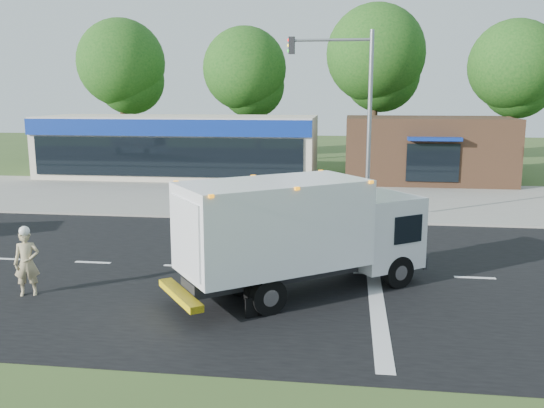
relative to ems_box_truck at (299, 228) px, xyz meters
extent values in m
plane|color=#385123|center=(-0.90, 2.01, -1.84)|extent=(120.00, 120.00, 0.00)
cube|color=black|center=(-0.90, 2.01, -1.84)|extent=(60.00, 14.00, 0.02)
cube|color=gray|center=(-0.90, 10.21, -1.78)|extent=(60.00, 2.40, 0.12)
cube|color=gray|center=(-0.90, 16.01, -1.83)|extent=(60.00, 9.00, 0.02)
cube|color=silver|center=(-9.90, 2.01, -1.83)|extent=(1.20, 0.15, 0.01)
cube|color=silver|center=(-6.90, 2.01, -1.83)|extent=(1.20, 0.15, 0.01)
cube|color=silver|center=(-3.90, 2.01, -1.83)|extent=(1.20, 0.15, 0.01)
cube|color=silver|center=(-0.90, 2.01, -1.83)|extent=(1.20, 0.15, 0.01)
cube|color=silver|center=(2.10, 2.01, -1.83)|extent=(1.20, 0.15, 0.01)
cube|color=silver|center=(5.10, 2.01, -1.83)|extent=(1.20, 0.15, 0.01)
cube|color=silver|center=(2.10, -0.99, -1.83)|extent=(0.40, 7.00, 0.01)
cube|color=black|center=(-0.64, -0.46, -1.16)|extent=(4.50, 3.65, 0.34)
cube|color=silver|center=(2.15, 1.57, -0.34)|extent=(2.80, 2.83, 2.04)
cube|color=black|center=(2.90, 2.11, -0.14)|extent=(1.21, 1.58, 0.87)
cube|color=white|center=(-0.64, -0.46, 0.20)|extent=(5.30, 4.75, 2.28)
cube|color=silver|center=(-2.62, -1.91, 0.15)|extent=(1.19, 1.61, 1.85)
cube|color=yellow|center=(-2.76, -2.01, -1.31)|extent=(1.65, 2.09, 0.17)
cube|color=orange|center=(-0.64, -0.46, 1.32)|extent=(5.17, 4.66, 0.08)
cylinder|color=black|center=(1.65, 2.34, -1.38)|extent=(0.93, 0.79, 0.93)
cylinder|color=black|center=(2.73, 0.85, -1.38)|extent=(0.93, 0.79, 0.93)
cylinder|color=black|center=(-1.76, -0.08, -1.38)|extent=(0.93, 0.79, 0.93)
cylinder|color=black|center=(-0.62, -1.65, -1.38)|extent=(0.93, 0.79, 0.93)
imported|color=tan|center=(-7.28, -1.14, -0.93)|extent=(0.78, 0.64, 1.83)
sphere|color=white|center=(-7.28, -1.14, -0.04)|extent=(0.28, 0.28, 0.28)
cube|color=beige|center=(-9.90, 22.01, 0.16)|extent=(18.00, 6.00, 4.00)
cube|color=navy|center=(-9.90, 18.96, 1.56)|extent=(18.00, 0.30, 1.00)
cube|color=black|center=(-9.90, 18.96, -0.24)|extent=(17.00, 0.12, 2.40)
cube|color=#382316|center=(6.10, 22.01, 0.16)|extent=(10.00, 6.00, 4.00)
cube|color=navy|center=(6.10, 18.91, 1.06)|extent=(3.00, 1.20, 0.20)
cube|color=black|center=(6.10, 18.96, -0.34)|extent=(3.00, 0.12, 2.20)
cylinder|color=gray|center=(2.10, 9.61, 2.16)|extent=(0.18, 0.18, 8.00)
cylinder|color=gray|center=(0.40, 9.61, 5.76)|extent=(3.40, 0.12, 0.12)
cube|color=black|center=(-1.20, 9.61, 5.56)|extent=(0.25, 0.25, 0.70)
cylinder|color=#332114|center=(-16.90, 30.01, 1.83)|extent=(0.56, 0.56, 7.35)
sphere|color=#164915|center=(-16.90, 30.01, 6.03)|extent=(6.93, 6.93, 6.93)
sphere|color=#164915|center=(-16.40, 30.51, 4.67)|extent=(5.46, 5.46, 5.46)
cylinder|color=#332114|center=(-6.90, 30.01, 1.59)|extent=(0.56, 0.56, 6.86)
sphere|color=#164915|center=(-6.90, 30.01, 5.51)|extent=(6.47, 6.47, 6.47)
sphere|color=#164915|center=(-6.40, 30.51, 4.23)|extent=(5.10, 5.10, 5.10)
cylinder|color=#332114|center=(3.10, 30.01, 2.08)|extent=(0.56, 0.56, 7.84)
sphere|color=#164915|center=(3.10, 30.01, 6.56)|extent=(7.39, 7.39, 7.39)
sphere|color=#164915|center=(3.60, 30.51, 5.10)|extent=(5.82, 5.82, 5.82)
cylinder|color=#332114|center=(13.10, 30.01, 1.66)|extent=(0.56, 0.56, 7.00)
sphere|color=#164915|center=(13.10, 30.01, 5.66)|extent=(6.60, 6.60, 6.60)
sphere|color=#164915|center=(13.60, 30.51, 4.36)|extent=(5.20, 5.20, 5.20)
camera|label=1|loc=(1.28, -15.08, 3.55)|focal=38.00mm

